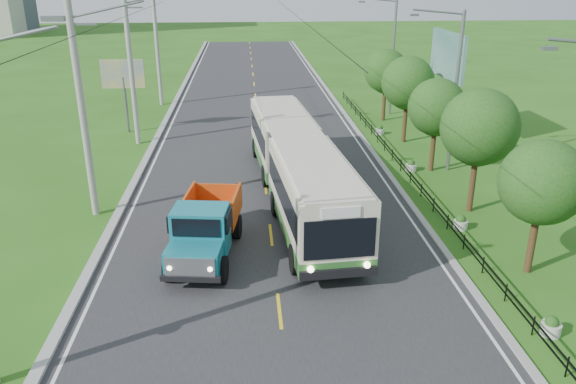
{
  "coord_description": "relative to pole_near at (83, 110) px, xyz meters",
  "views": [
    {
      "loc": [
        -0.97,
        -16.43,
        10.87
      ],
      "look_at": [
        0.78,
        6.33,
        1.9
      ],
      "focal_mm": 35.0,
      "sensor_mm": 36.0,
      "label": 1
    }
  ],
  "objects": [
    {
      "name": "bus",
      "position": [
        9.77,
        0.93,
        -3.02
      ],
      "size": [
        4.26,
        18.04,
        3.45
      ],
      "rotation": [
        0.0,
        0.0,
        0.08
      ],
      "color": "#2F6A2A",
      "rests_on": "ground"
    },
    {
      "name": "dump_truck",
      "position": [
        5.54,
        -4.75,
        -3.69
      ],
      "size": [
        2.98,
        6.13,
        2.48
      ],
      "rotation": [
        0.0,
        0.0,
        -0.13
      ],
      "color": "#17798A",
      "rests_on": "ground"
    },
    {
      "name": "pole_far",
      "position": [
        0.0,
        24.0,
        0.0
      ],
      "size": [
        3.51,
        0.32,
        10.0
      ],
      "color": "gray",
      "rests_on": "ground"
    },
    {
      "name": "edge_line_left",
      "position": [
        1.61,
        11.0,
        -5.07
      ],
      "size": [
        0.12,
        120.0,
        0.0
      ],
      "primitive_type": "cube",
      "color": "silver",
      "rests_on": "road"
    },
    {
      "name": "tree_third",
      "position": [
        18.12,
        -0.86,
        -1.11
      ],
      "size": [
        3.6,
        3.62,
        6.0
      ],
      "color": "#382314",
      "rests_on": "ground"
    },
    {
      "name": "curb_right",
      "position": [
        15.41,
        11.0,
        -5.04
      ],
      "size": [
        0.3,
        120.0,
        0.1
      ],
      "primitive_type": "cube",
      "color": "#9E9E99",
      "rests_on": "ground"
    },
    {
      "name": "curb_left",
      "position": [
        1.06,
        11.0,
        -5.02
      ],
      "size": [
        0.4,
        120.0,
        0.15
      ],
      "primitive_type": "cube",
      "color": "#9E9E99",
      "rests_on": "ground"
    },
    {
      "name": "pole_mid",
      "position": [
        0.0,
        12.0,
        0.0
      ],
      "size": [
        3.51,
        0.32,
        10.0
      ],
      "color": "gray",
      "rests_on": "ground"
    },
    {
      "name": "pole_near",
      "position": [
        0.0,
        0.0,
        0.0
      ],
      "size": [
        3.51,
        0.32,
        10.0
      ],
      "color": "gray",
      "rests_on": "ground"
    },
    {
      "name": "streetlight_mid",
      "position": [
        18.9,
        5.0,
        -0.19
      ],
      "size": [
        3.02,
        0.2,
        9.07
      ],
      "color": "slate",
      "rests_on": "ground"
    },
    {
      "name": "railing_right",
      "position": [
        16.26,
        5.0,
        -4.79
      ],
      "size": [
        0.04,
        40.0,
        0.6
      ],
      "primitive_type": "cube",
      "color": "black",
      "rests_on": "ground"
    },
    {
      "name": "billboard_right",
      "position": [
        20.56,
        11.0,
        0.25
      ],
      "size": [
        0.24,
        6.0,
        7.3
      ],
      "color": "slate",
      "rests_on": "ground"
    },
    {
      "name": "planter_front",
      "position": [
        16.86,
        -11.0,
        -4.81
      ],
      "size": [
        0.64,
        0.64,
        0.67
      ],
      "color": "silver",
      "rests_on": "ground"
    },
    {
      "name": "edge_line_right",
      "position": [
        14.91,
        11.0,
        -5.07
      ],
      "size": [
        0.12,
        120.0,
        0.0
      ],
      "primitive_type": "cube",
      "color": "silver",
      "rests_on": "road"
    },
    {
      "name": "tree_second",
      "position": [
        18.12,
        -6.86,
        -1.57
      ],
      "size": [
        3.18,
        3.26,
        5.3
      ],
      "color": "#382314",
      "rests_on": "ground"
    },
    {
      "name": "planter_far",
      "position": [
        16.86,
        13.0,
        -4.81
      ],
      "size": [
        0.64,
        0.64,
        0.67
      ],
      "color": "silver",
      "rests_on": "ground"
    },
    {
      "name": "tree_fifth",
      "position": [
        18.12,
        11.14,
        -1.24
      ],
      "size": [
        3.48,
        3.52,
        5.8
      ],
      "color": "#382314",
      "rests_on": "ground"
    },
    {
      "name": "tree_back",
      "position": [
        18.12,
        17.14,
        -1.44
      ],
      "size": [
        3.3,
        3.36,
        5.5
      ],
      "color": "#382314",
      "rests_on": "ground"
    },
    {
      "name": "planter_mid",
      "position": [
        16.86,
        5.0,
        -4.81
      ],
      "size": [
        0.64,
        0.64,
        0.67
      ],
      "color": "silver",
      "rests_on": "ground"
    },
    {
      "name": "streetlight_far",
      "position": [
        18.9,
        19.0,
        -0.19
      ],
      "size": [
        3.02,
        0.2,
        9.07
      ],
      "color": "slate",
      "rests_on": "ground"
    },
    {
      "name": "planter_near",
      "position": [
        16.86,
        -3.0,
        -4.81
      ],
      "size": [
        0.64,
        0.64,
        0.67
      ],
      "color": "silver",
      "rests_on": "ground"
    },
    {
      "name": "ground",
      "position": [
        8.26,
        -9.0,
        -5.09
      ],
      "size": [
        240.0,
        240.0,
        0.0
      ],
      "primitive_type": "plane",
      "color": "#285915",
      "rests_on": "ground"
    },
    {
      "name": "centre_dash",
      "position": [
        8.26,
        -9.0,
        -5.07
      ],
      "size": [
        0.12,
        2.2,
        0.0
      ],
      "primitive_type": "cube",
      "color": "yellow",
      "rests_on": "road"
    },
    {
      "name": "tree_fourth",
      "position": [
        18.12,
        5.14,
        -1.51
      ],
      "size": [
        3.24,
        3.31,
        5.4
      ],
      "color": "#382314",
      "rests_on": "ground"
    },
    {
      "name": "billboard_left",
      "position": [
        -1.24,
        15.0,
        -1.23
      ],
      "size": [
        3.0,
        0.2,
        5.2
      ],
      "color": "slate",
      "rests_on": "ground"
    },
    {
      "name": "road",
      "position": [
        8.26,
        11.0,
        -5.08
      ],
      "size": [
        14.0,
        120.0,
        0.02
      ],
      "primitive_type": "cube",
      "color": "#28282B",
      "rests_on": "ground"
    }
  ]
}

